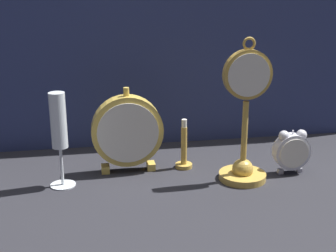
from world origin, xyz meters
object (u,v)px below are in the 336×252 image
at_px(pocket_watch_on_stand, 245,130).
at_px(champagne_flute, 59,129).
at_px(alarm_clock_twin_bell, 292,150).
at_px(mantel_clock_silver, 127,131).
at_px(brass_candlestick, 184,152).

bearing_deg(pocket_watch_on_stand, champagne_flute, 175.05).
relative_size(alarm_clock_twin_bell, mantel_clock_silver, 0.52).
bearing_deg(pocket_watch_on_stand, mantel_clock_silver, 159.76).
xyz_separation_m(champagne_flute, brass_candlestick, (0.30, 0.06, -0.10)).
bearing_deg(brass_candlestick, pocket_watch_on_stand, -38.02).
distance_m(mantel_clock_silver, champagne_flute, 0.17).
height_order(alarm_clock_twin_bell, champagne_flute, champagne_flute).
bearing_deg(champagne_flute, alarm_clock_twin_bell, -2.13).
bearing_deg(mantel_clock_silver, brass_candlestick, -0.46).
bearing_deg(pocket_watch_on_stand, brass_candlestick, 141.98).
height_order(mantel_clock_silver, champagne_flute, champagne_flute).
distance_m(pocket_watch_on_stand, brass_candlestick, 0.18).
bearing_deg(mantel_clock_silver, champagne_flute, -158.91).
height_order(pocket_watch_on_stand, alarm_clock_twin_bell, pocket_watch_on_stand).
bearing_deg(brass_candlestick, champagne_flute, -168.69).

